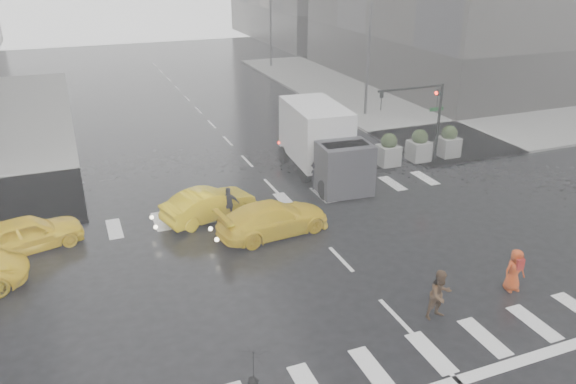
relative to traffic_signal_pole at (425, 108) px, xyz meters
name	(u,v)px	position (x,y,z in m)	size (l,w,h in m)	color
ground	(341,259)	(-9.01, -8.01, -3.22)	(120.00, 120.00, 0.00)	black
sidewalk_ne	(465,105)	(10.49, 9.49, -3.14)	(35.00, 35.00, 0.15)	gray
road_markings	(341,259)	(-9.01, -8.01, -3.21)	(18.00, 48.00, 0.01)	silver
traffic_signal_pole	(425,108)	(0.00, 0.00, 0.00)	(4.45, 0.42, 4.50)	black
street_lamp_near	(367,47)	(1.86, 9.99, 1.73)	(2.15, 0.22, 9.00)	#59595B
street_lamp_far	(269,18)	(1.86, 29.99, 1.73)	(2.15, 0.22, 9.00)	#59595B
planter_west	(388,150)	(-2.01, 0.19, -2.23)	(1.10, 1.10, 1.80)	gray
planter_mid	(419,146)	(-0.01, 0.19, -2.23)	(1.10, 1.10, 1.80)	gray
planter_east	(448,142)	(1.99, 0.19, -2.23)	(1.10, 1.10, 1.80)	gray
pedestrian_black	(254,378)	(-14.84, -14.81, -1.59)	(1.21, 1.23, 2.43)	black
pedestrian_brown	(440,295)	(-7.75, -12.57, -2.34)	(0.85, 0.66, 1.75)	#422B17
pedestrian_orange	(515,270)	(-4.32, -12.18, -2.41)	(0.83, 0.58, 1.60)	#CD3D0E
pedestrian_far_a	(229,204)	(-12.09, -3.01, -2.43)	(0.92, 0.56, 1.56)	black
pedestrian_far_b	(316,175)	(-7.06, -1.23, -2.46)	(0.98, 0.54, 1.52)	black
taxi_front	(27,234)	(-20.36, -2.65, -2.49)	(1.71, 4.25, 1.45)	yellow
taxi_mid	(209,204)	(-12.88, -2.54, -2.51)	(1.49, 4.27, 1.41)	yellow
taxi_rear	(273,218)	(-10.70, -4.96, -2.51)	(1.99, 4.33, 1.42)	yellow
box_truck	(323,141)	(-6.01, 0.24, -1.24)	(2.61, 6.96, 3.70)	white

